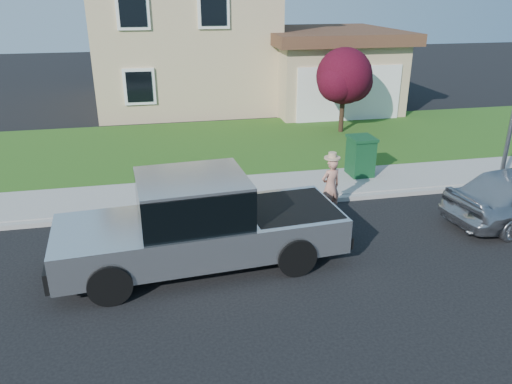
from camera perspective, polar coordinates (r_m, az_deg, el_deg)
ground at (r=10.60m, az=-1.01°, el=-8.43°), size 80.00×80.00×0.00m
curb at (r=13.28m, az=0.89°, el=-1.48°), size 40.00×0.20×0.12m
sidewalk at (r=14.27m, az=-0.06°, el=0.32°), size 40.00×2.00×0.15m
lawn at (r=18.46m, az=-2.89°, el=5.38°), size 40.00×7.00×0.10m
house at (r=25.62m, az=-5.19°, el=17.19°), size 14.00×11.30×6.85m
pickup_truck at (r=10.32m, az=-6.42°, el=-3.69°), size 6.13×2.52×1.97m
woman at (r=12.75m, az=8.52°, el=0.75°), size 0.62×0.49×1.66m
ornamental_tree at (r=19.92m, az=10.11°, el=12.64°), size 2.38×2.14×3.26m
trash_bin at (r=15.32m, az=11.86°, el=4.09°), size 0.74×0.85×1.19m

